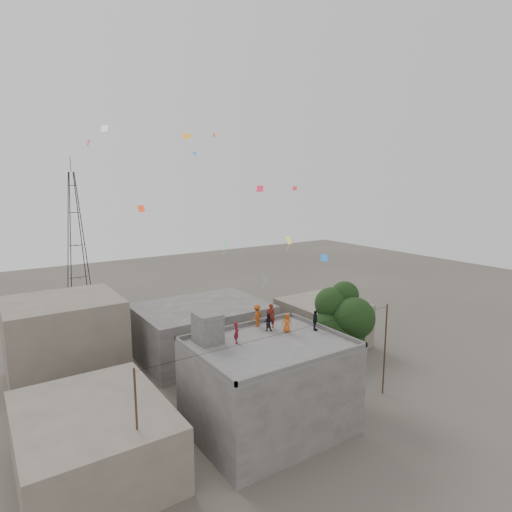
{
  "coord_description": "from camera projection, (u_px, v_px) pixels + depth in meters",
  "views": [
    {
      "loc": [
        -15.64,
        -21.88,
        16.73
      ],
      "look_at": [
        -0.69,
        0.54,
        12.02
      ],
      "focal_mm": 30.0,
      "sensor_mm": 36.0,
      "label": 1
    }
  ],
  "objects": [
    {
      "name": "person_orange_adult",
      "position": [
        257.0,
        316.0,
        31.67
      ],
      "size": [
        1.23,
        0.99,
        1.66
      ],
      "primitive_type": "imported",
      "rotation": [
        0.0,
        0.0,
        -2.73
      ],
      "color": "#A74513",
      "rests_on": "main_building"
    },
    {
      "name": "parapet",
      "position": [
        269.0,
        342.0,
        28.29
      ],
      "size": [
        10.0,
        8.0,
        0.3
      ],
      "color": "#4D4A48",
      "rests_on": "main_building"
    },
    {
      "name": "main_building",
      "position": [
        269.0,
        387.0,
        28.84
      ],
      "size": [
        10.0,
        8.0,
        6.1
      ],
      "color": "#4D4A48",
      "rests_on": "ground"
    },
    {
      "name": "tree",
      "position": [
        343.0,
        322.0,
        32.83
      ],
      "size": [
        4.9,
        4.6,
        9.1
      ],
      "color": "black",
      "rests_on": "ground"
    },
    {
      "name": "person_dark_child",
      "position": [
        268.0,
        322.0,
        30.78
      ],
      "size": [
        0.79,
        0.79,
        1.29
      ],
      "primitive_type": "imported",
      "rotation": [
        0.0,
        0.0,
        2.4
      ],
      "color": "black",
      "rests_on": "main_building"
    },
    {
      "name": "neighbor_west",
      "position": [
        93.0,
        440.0,
        24.64
      ],
      "size": [
        8.0,
        10.0,
        4.0
      ],
      "primitive_type": "cube",
      "color": "#675F52",
      "rests_on": "ground"
    },
    {
      "name": "kites",
      "position": [
        229.0,
        202.0,
        31.91
      ],
      "size": [
        20.83,
        16.1,
        10.9
      ],
      "color": "#FC431A",
      "rests_on": "ground"
    },
    {
      "name": "transmission_tower",
      "position": [
        76.0,
        238.0,
        58.4
      ],
      "size": [
        2.97,
        2.97,
        20.01
      ],
      "color": "black",
      "rests_on": "ground"
    },
    {
      "name": "person_red_adult",
      "position": [
        271.0,
        316.0,
        31.32
      ],
      "size": [
        0.79,
        0.67,
        1.84
      ],
      "primitive_type": "imported",
      "rotation": [
        0.0,
        0.0,
        2.73
      ],
      "color": "maroon",
      "rests_on": "main_building"
    },
    {
      "name": "utility_line",
      "position": [
        286.0,
        381.0,
        27.95
      ],
      "size": [
        20.12,
        0.62,
        7.4
      ],
      "color": "black",
      "rests_on": "ground"
    },
    {
      "name": "neighbor_east",
      "position": [
        322.0,
        322.0,
        44.83
      ],
      "size": [
        7.0,
        8.0,
        4.4
      ],
      "primitive_type": "cube",
      "color": "#675F52",
      "rests_on": "ground"
    },
    {
      "name": "person_orange_child",
      "position": [
        287.0,
        323.0,
        30.47
      ],
      "size": [
        0.8,
        0.78,
        1.38
      ],
      "primitive_type": "imported",
      "rotation": [
        0.0,
        0.0,
        -0.74
      ],
      "color": "#CA5717",
      "rests_on": "main_building"
    },
    {
      "name": "neighbor_northwest",
      "position": [
        65.0,
        339.0,
        36.4
      ],
      "size": [
        9.0,
        8.0,
        7.0
      ],
      "primitive_type": "cube",
      "color": "#675F52",
      "rests_on": "ground"
    },
    {
      "name": "stair_head_box",
      "position": [
        208.0,
        328.0,
        28.52
      ],
      "size": [
        1.6,
        1.8,
        2.0
      ],
      "primitive_type": "cube",
      "color": "#4D4A48",
      "rests_on": "main_building"
    },
    {
      "name": "ground",
      "position": [
        269.0,
        428.0,
        29.36
      ],
      "size": [
        140.0,
        140.0,
        0.0
      ],
      "primitive_type": "plane",
      "color": "#47413A",
      "rests_on": "ground"
    },
    {
      "name": "person_red_child",
      "position": [
        236.0,
        332.0,
        28.4
      ],
      "size": [
        0.55,
        0.64,
        1.47
      ],
      "primitive_type": "imported",
      "rotation": [
        0.0,
        0.0,
        1.1
      ],
      "color": "maroon",
      "rests_on": "main_building"
    },
    {
      "name": "neighbor_north",
      "position": [
        202.0,
        330.0,
        41.5
      ],
      "size": [
        12.0,
        9.0,
        5.0
      ],
      "primitive_type": "cube",
      "color": "#4D4A48",
      "rests_on": "ground"
    },
    {
      "name": "person_dark_adult",
      "position": [
        315.0,
        321.0,
        30.81
      ],
      "size": [
        0.93,
        0.78,
        1.49
      ],
      "primitive_type": "imported",
      "rotation": [
        0.0,
        0.0,
        0.57
      ],
      "color": "black",
      "rests_on": "main_building"
    }
  ]
}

